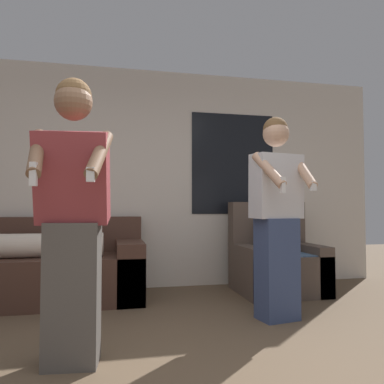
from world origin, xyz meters
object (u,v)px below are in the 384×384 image
object	(u,v)px
person_left	(73,217)
person_right	(277,215)
armchair	(276,262)
couch	(54,270)

from	to	relation	value
person_left	person_right	xyz separation A→B (m)	(1.67, 0.64, -0.00)
armchair	person_right	bearing A→B (deg)	-114.19
person_left	person_right	distance (m)	1.78
couch	person_right	distance (m)	2.37
armchair	person_left	world-z (taller)	person_left
person_right	couch	bearing A→B (deg)	151.56
couch	armchair	distance (m)	2.47
person_left	couch	bearing A→B (deg)	101.53
couch	person_left	world-z (taller)	person_left
couch	armchair	xyz separation A→B (m)	(2.47, -0.08, 0.02)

